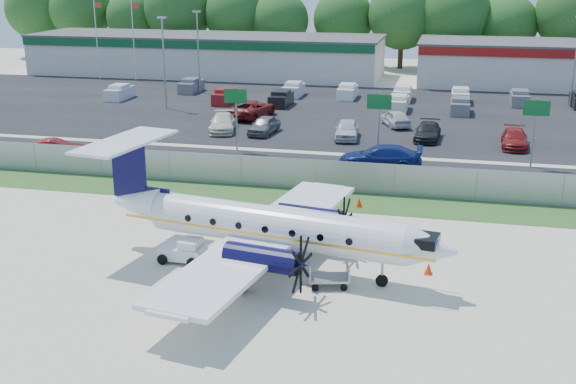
% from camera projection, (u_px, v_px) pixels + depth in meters
% --- Properties ---
extents(ground, '(170.00, 170.00, 0.00)m').
position_uv_depth(ground, '(259.00, 277.00, 33.44)').
color(ground, beige).
rests_on(ground, ground).
extents(grass_verge, '(170.00, 4.00, 0.02)m').
position_uv_depth(grass_verge, '(310.00, 199.00, 44.60)').
color(grass_verge, '#2D561E').
rests_on(grass_verge, ground).
extents(access_road, '(170.00, 8.00, 0.02)m').
position_uv_depth(access_road, '(329.00, 169.00, 51.11)').
color(access_road, black).
rests_on(access_road, ground).
extents(parking_lot, '(170.00, 32.00, 0.02)m').
position_uv_depth(parking_lot, '(366.00, 113.00, 70.64)').
color(parking_lot, black).
rests_on(parking_lot, ground).
extents(perimeter_fence, '(120.00, 0.06, 1.99)m').
position_uv_depth(perimeter_fence, '(316.00, 175.00, 46.16)').
color(perimeter_fence, gray).
rests_on(perimeter_fence, ground).
extents(building_west, '(46.40, 12.40, 5.24)m').
position_uv_depth(building_west, '(206.00, 55.00, 95.43)').
color(building_west, beige).
rests_on(building_west, ground).
extents(sign_left, '(1.80, 0.26, 5.00)m').
position_uv_depth(sign_left, '(236.00, 105.00, 55.38)').
color(sign_left, gray).
rests_on(sign_left, ground).
extents(sign_mid, '(1.80, 0.26, 5.00)m').
position_uv_depth(sign_mid, '(379.00, 111.00, 53.03)').
color(sign_mid, gray).
rests_on(sign_mid, ground).
extents(sign_right, '(1.80, 0.26, 5.00)m').
position_uv_depth(sign_right, '(536.00, 118.00, 50.68)').
color(sign_right, gray).
rests_on(sign_right, ground).
extents(flagpole_west, '(1.06, 0.12, 10.00)m').
position_uv_depth(flagpole_west, '(97.00, 34.00, 90.58)').
color(flagpole_west, silver).
rests_on(flagpole_west, ground).
extents(flagpole_east, '(1.06, 0.12, 10.00)m').
position_uv_depth(flagpole_east, '(134.00, 35.00, 89.51)').
color(flagpole_east, silver).
rests_on(flagpole_east, ground).
extents(light_pole_nw, '(0.90, 0.35, 9.09)m').
position_uv_depth(light_pole_nw, '(164.00, 57.00, 71.49)').
color(light_pole_nw, gray).
rests_on(light_pole_nw, ground).
extents(light_pole_sw, '(0.90, 0.35, 9.09)m').
position_uv_depth(light_pole_sw, '(198.00, 46.00, 80.79)').
color(light_pole_sw, gray).
rests_on(light_pole_sw, ground).
extents(light_pole_se, '(0.90, 0.35, 9.09)m').
position_uv_depth(light_pole_se, '(576.00, 56.00, 72.25)').
color(light_pole_se, gray).
rests_on(light_pole_se, ground).
extents(tree_line, '(112.00, 6.00, 14.00)m').
position_uv_depth(tree_line, '(395.00, 68.00, 102.27)').
color(tree_line, '#1F4F17').
rests_on(tree_line, ground).
extents(aircraft, '(18.13, 17.79, 5.54)m').
position_uv_depth(aircraft, '(268.00, 225.00, 33.85)').
color(aircraft, silver).
rests_on(aircraft, ground).
extents(pushback_tug, '(2.20, 1.63, 1.15)m').
position_uv_depth(pushback_tug, '(185.00, 251.00, 35.08)').
color(pushback_tug, silver).
rests_on(pushback_tug, ground).
extents(baggage_cart_near, '(2.48, 1.87, 1.16)m').
position_uv_depth(baggage_cart_near, '(271.00, 253.00, 34.76)').
color(baggage_cart_near, gray).
rests_on(baggage_cart_near, ground).
extents(baggage_cart_far, '(2.03, 1.51, 0.95)m').
position_uv_depth(baggage_cart_far, '(329.00, 277.00, 32.33)').
color(baggage_cart_far, gray).
rests_on(baggage_cart_far, ground).
extents(cone_nose, '(0.40, 0.40, 0.56)m').
position_uv_depth(cone_nose, '(428.00, 269.00, 33.68)').
color(cone_nose, red).
rests_on(cone_nose, ground).
extents(cone_starboard_wing, '(0.41, 0.41, 0.59)m').
position_uv_depth(cone_starboard_wing, '(359.00, 203.00, 43.06)').
color(cone_starboard_wing, red).
rests_on(cone_starboard_wing, ground).
extents(road_car_west, '(4.51, 2.74, 1.40)m').
position_uv_depth(road_car_west, '(56.00, 158.00, 54.34)').
color(road_car_west, maroon).
rests_on(road_car_west, ground).
extents(road_car_mid, '(5.95, 2.58, 1.70)m').
position_uv_depth(road_car_mid, '(380.00, 169.00, 51.31)').
color(road_car_mid, navy).
rests_on(road_car_mid, ground).
extents(parked_car_a, '(3.29, 5.55, 1.51)m').
position_uv_depth(parked_car_a, '(223.00, 131.00, 62.96)').
color(parked_car_a, beige).
rests_on(parked_car_a, ground).
extents(parked_car_b, '(2.26, 4.63, 1.52)m').
position_uv_depth(parked_car_b, '(264.00, 134.00, 62.05)').
color(parked_car_b, '#595B5E').
rests_on(parked_car_b, ground).
extents(parked_car_c, '(2.32, 4.84, 1.60)m').
position_uv_depth(parked_car_c, '(347.00, 139.00, 60.27)').
color(parked_car_c, silver).
rests_on(parked_car_c, ground).
extents(parked_car_d, '(2.20, 4.95, 1.41)m').
position_uv_depth(parked_car_d, '(427.00, 140.00, 59.87)').
color(parked_car_d, black).
rests_on(parked_car_d, ground).
extents(parked_car_e, '(2.16, 4.95, 1.42)m').
position_uv_depth(parked_car_e, '(514.00, 147.00, 57.41)').
color(parked_car_e, maroon).
rests_on(parked_car_e, ground).
extents(parked_car_f, '(3.84, 6.53, 1.71)m').
position_uv_depth(parked_car_f, '(252.00, 118.00, 68.61)').
color(parked_car_f, maroon).
rests_on(parked_car_f, ground).
extents(parked_car_g, '(3.35, 4.71, 1.49)m').
position_uv_depth(parked_car_g, '(395.00, 126.00, 64.98)').
color(parked_car_g, silver).
rests_on(parked_car_g, ground).
extents(far_parking_rows, '(56.00, 10.00, 1.60)m').
position_uv_depth(far_parking_rows, '(371.00, 104.00, 75.30)').
color(far_parking_rows, gray).
rests_on(far_parking_rows, ground).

